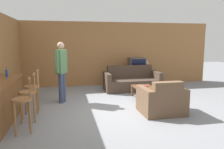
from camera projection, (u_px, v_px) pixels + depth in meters
ground_plane at (124, 111)px, 5.74m from camera, size 24.00×24.00×0.00m
wall_back at (102, 54)px, 9.04m from camera, size 9.40×0.08×2.60m
wall_left at (2, 60)px, 6.16m from camera, size 0.08×8.61×2.60m
bar_counter at (1, 102)px, 4.80m from camera, size 0.55×2.21×0.97m
bar_chair_near at (23, 104)px, 4.30m from camera, size 0.46×0.46×1.10m
bar_chair_mid at (28, 96)px, 4.92m from camera, size 0.42×0.42×1.10m
bar_chair_far at (32, 90)px, 5.53m from camera, size 0.39×0.39×1.10m
couch_far at (132, 82)px, 8.22m from camera, size 2.07×0.96×0.89m
armchair_near at (162, 101)px, 5.50m from camera, size 1.05×0.91×0.87m
coffee_table at (145, 89)px, 6.86m from camera, size 0.62×1.04×0.38m
tv_unit at (137, 78)px, 9.18m from camera, size 1.09×0.45×0.60m
tv at (137, 64)px, 9.09m from camera, size 0.66×0.48×0.53m
bottle at (7, 72)px, 5.22m from camera, size 0.06×0.06×0.24m
book_on_table at (146, 86)px, 7.00m from camera, size 0.20×0.19×0.02m
table_lamp at (146, 62)px, 9.16m from camera, size 0.24×0.24×0.50m
person_by_window at (61, 69)px, 6.41m from camera, size 0.35×0.53×1.79m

